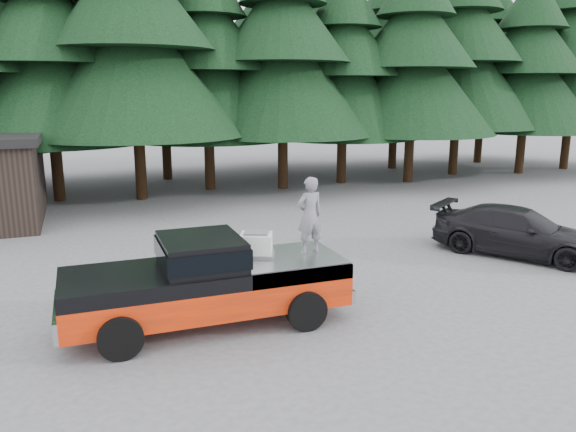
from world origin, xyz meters
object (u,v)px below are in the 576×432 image
object	(u,v)px
pickup_truck	(207,295)
air_compressor	(256,245)
man_on_bed	(310,215)
parked_car	(518,232)

from	to	relation	value
pickup_truck	air_compressor	world-z (taller)	air_compressor
man_on_bed	parked_car	xyz separation A→B (m)	(7.51, 1.76, -1.47)
pickup_truck	man_on_bed	bearing A→B (deg)	0.83
pickup_truck	man_on_bed	xyz separation A→B (m)	(2.33, 0.03, 1.52)
pickup_truck	parked_car	bearing A→B (deg)	10.35
air_compressor	man_on_bed	bearing A→B (deg)	12.21
man_on_bed	parked_car	bearing A→B (deg)	-174.66
man_on_bed	pickup_truck	bearing A→B (deg)	-7.04
air_compressor	parked_car	bearing A→B (deg)	32.76
pickup_truck	man_on_bed	size ratio (longest dim) A/B	3.51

